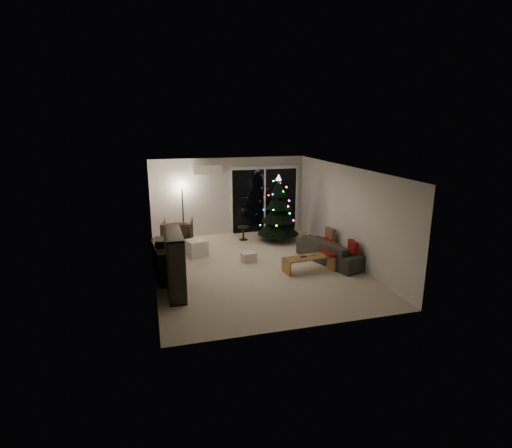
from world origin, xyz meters
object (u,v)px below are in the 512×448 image
Objects in this scene: sofa at (332,251)px; bookshelf at (167,264)px; media_cabinet at (165,262)px; christmas_tree at (278,208)px; coffee_table at (309,264)px; armchair at (178,233)px.

bookshelf is at bearing 86.25° from sofa.
christmas_tree is at bearing 25.77° from media_cabinet.
coffee_table is 2.83m from christmas_tree.
armchair is at bearing 41.78° from sofa.
media_cabinet is at bearing 88.35° from armchair.
coffee_table is (3.44, 0.42, -0.48)m from bookshelf.
bookshelf reaches higher than sofa.
sofa is at bearing 22.58° from coffee_table.
sofa is 2.44m from christmas_tree.
christmas_tree is at bearing 80.42° from coffee_table.
christmas_tree is (0.09, 2.70, 0.84)m from coffee_table.
sofa is at bearing -6.22° from media_cabinet.
media_cabinet is (0.00, 0.97, -0.28)m from bookshelf.
armchair is 4.17m from coffee_table.
christmas_tree is (3.05, -0.22, 0.63)m from armchair.
sofa is at bearing 157.35° from armchair.
christmas_tree is at bearing 3.39° from sofa.
media_cabinet is 4.30m from sofa.
armchair is (0.48, 3.34, -0.27)m from bookshelf.
armchair is 3.13m from christmas_tree.
media_cabinet is 4.19m from christmas_tree.
christmas_tree is (-0.77, 2.20, 0.73)m from sofa.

